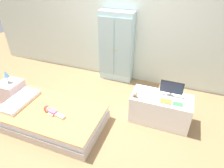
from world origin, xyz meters
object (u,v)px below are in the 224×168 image
Objects in this scene: nightstand at (12,91)px; table_lamp at (6,74)px; bed at (53,117)px; tv_monitor at (172,88)px; book_green at (178,104)px; doll at (50,111)px; tv_stand at (160,109)px; rocking_horse_toy at (135,95)px; wardrobe at (116,48)px; book_orange at (166,101)px.

nightstand is 1.57× the size of table_lamp.
bed is 4.72× the size of tv_monitor.
doll is at bearing -160.68° from book_green.
book_green is at bearing -53.89° from tv_monitor.
rocking_horse_toy is (-0.38, -0.15, 0.28)m from tv_stand.
book_green is at bearing -39.37° from wardrobe.
doll is (0.03, -0.04, 0.18)m from bed.
tv_monitor is at bearing 9.63° from nightstand.
book_green is (0.13, -0.17, -0.14)m from tv_monitor.
table_lamp is 2.67m from tv_stand.
nightstand is at bearing 163.56° from doll.
book_green reaches higher than doll.
wardrobe reaches higher than tv_monitor.
wardrobe is 4.27× the size of tv_monitor.
tv_stand is at bearing -145.47° from tv_monitor.
doll and nightstand have the same top height.
book_orange is (1.62, 0.57, 0.34)m from bed.
rocking_horse_toy is at bearing 6.08° from table_lamp.
table_lamp is 1.75× the size of book_green.
bed is at bearing -156.00° from rocking_horse_toy.
bed is at bearing -156.57° from tv_stand.
doll is 1.65× the size of table_lamp.
book_green is (1.78, 0.57, 0.33)m from bed.
tv_monitor is at bearing 76.85° from book_orange.
book_orange is at bearing -103.15° from tv_monitor.
wardrobe is at bearing 140.63° from book_green.
book_orange is (2.69, 0.29, 0.29)m from nightstand.
tv_monitor is (0.11, 0.07, 0.38)m from tv_stand.
table_lamp is at bearing 165.29° from bed.
tv_stand is at bearing 157.18° from book_green.
nightstand is at bearing -173.86° from book_orange.
tv_monitor is 3.22× the size of rocking_horse_toy.
tv_stand reaches higher than bed.
tv_monitor is (1.63, 0.79, 0.30)m from doll.
book_orange is at bearing -55.50° from tv_stand.
book_green is (0.61, 0.05, -0.04)m from rocking_horse_toy.
wardrobe reaches higher than doll.
wardrobe reaches higher than book_green.
tv_monitor is 2.14× the size of book_orange.
book_orange is at bearing -43.21° from wardrobe.
bed is 1.69m from tv_stand.
tv_monitor reaches higher than nightstand.
book_orange is at bearing 6.14° from table_lamp.
tv_monitor reaches higher than book_orange.
rocking_horse_toy is 0.45m from book_orange.
bed is at bearing -160.52° from book_orange.
tv_stand is 0.27m from book_orange.
wardrobe is at bearing 142.68° from tv_monitor.
tv_stand is (1.09, -0.99, -0.48)m from wardrobe.
book_orange is at bearing 19.48° from bed.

